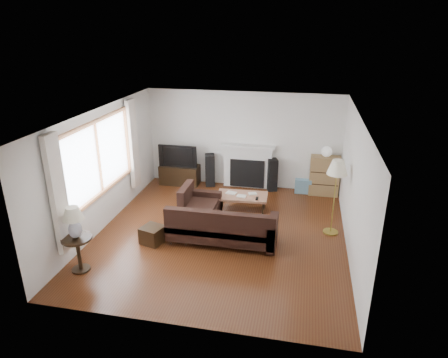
% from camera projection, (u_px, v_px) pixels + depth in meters
% --- Properties ---
extents(room, '(5.10, 5.60, 2.54)m').
position_uv_depth(room, '(221.00, 177.00, 7.79)').
color(room, '#4F2511').
rests_on(room, ground).
extents(window, '(0.12, 2.74, 1.54)m').
position_uv_depth(window, '(99.00, 158.00, 7.96)').
color(window, brown).
rests_on(window, room).
extents(curtain_near, '(0.10, 0.35, 2.10)m').
position_uv_depth(curtain_near, '(58.00, 195.00, 6.62)').
color(curtain_near, silver).
rests_on(curtain_near, room).
extents(curtain_far, '(0.10, 0.35, 2.10)m').
position_uv_depth(curtain_far, '(133.00, 144.00, 9.39)').
color(curtain_far, silver).
rests_on(curtain_far, room).
extents(fireplace, '(1.40, 0.26, 1.15)m').
position_uv_depth(fireplace, '(248.00, 166.00, 10.42)').
color(fireplace, white).
rests_on(fireplace, room).
extents(tv_stand, '(1.04, 0.47, 0.52)m').
position_uv_depth(tv_stand, '(180.00, 175.00, 10.74)').
color(tv_stand, black).
rests_on(tv_stand, ground).
extents(television, '(1.03, 0.13, 0.59)m').
position_uv_depth(television, '(179.00, 155.00, 10.53)').
color(television, black).
rests_on(television, tv_stand).
extents(speaker_left, '(0.31, 0.34, 0.86)m').
position_uv_depth(speaker_left, '(210.00, 170.00, 10.57)').
color(speaker_left, black).
rests_on(speaker_left, ground).
extents(speaker_right, '(0.31, 0.34, 0.84)m').
position_uv_depth(speaker_right, '(272.00, 175.00, 10.27)').
color(speaker_right, black).
rests_on(speaker_right, ground).
extents(bookshelf, '(0.73, 0.35, 1.00)m').
position_uv_depth(bookshelf, '(324.00, 176.00, 9.98)').
color(bookshelf, olive).
rests_on(bookshelf, ground).
extents(globe_lamp, '(0.26, 0.26, 0.26)m').
position_uv_depth(globe_lamp, '(327.00, 152.00, 9.75)').
color(globe_lamp, white).
rests_on(globe_lamp, bookshelf).
extents(sectional_sofa, '(2.30, 1.68, 0.74)m').
position_uv_depth(sectional_sofa, '(223.00, 225.00, 7.82)').
color(sectional_sofa, black).
rests_on(sectional_sofa, ground).
extents(coffee_table, '(1.16, 0.67, 0.44)m').
position_uv_depth(coffee_table, '(242.00, 204.00, 9.09)').
color(coffee_table, '#9E684C').
rests_on(coffee_table, ground).
extents(footstool, '(0.50, 0.50, 0.34)m').
position_uv_depth(footstool, '(153.00, 235.00, 7.87)').
color(footstool, black).
rests_on(footstool, ground).
extents(floor_lamp, '(0.49, 0.49, 1.59)m').
position_uv_depth(floor_lamp, '(334.00, 198.00, 8.01)').
color(floor_lamp, '#A49139').
rests_on(floor_lamp, ground).
extents(side_table, '(0.52, 0.52, 0.65)m').
position_uv_depth(side_table, '(79.00, 254.00, 6.92)').
color(side_table, black).
rests_on(side_table, ground).
extents(table_lamp, '(0.35, 0.35, 0.56)m').
position_uv_depth(table_lamp, '(74.00, 223.00, 6.70)').
color(table_lamp, silver).
rests_on(table_lamp, side_table).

